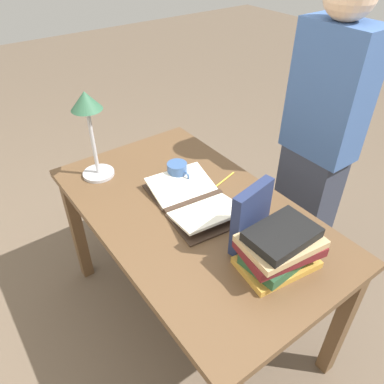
{
  "coord_description": "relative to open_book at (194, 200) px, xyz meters",
  "views": [
    {
      "loc": [
        -1.0,
        0.74,
        1.8
      ],
      "look_at": [
        0.02,
        -0.01,
        0.83
      ],
      "focal_mm": 35.0,
      "sensor_mm": 36.0,
      "label": 1
    }
  ],
  "objects": [
    {
      "name": "ground_plane",
      "position": [
        -0.04,
        0.03,
        -0.77
      ],
      "size": [
        12.0,
        12.0,
        0.0
      ],
      "primitive_type": "plane",
      "color": "brown"
    },
    {
      "name": "reading_desk",
      "position": [
        -0.04,
        0.03,
        -0.12
      ],
      "size": [
        1.35,
        0.79,
        0.75
      ],
      "color": "brown",
      "rests_on": "ground_plane"
    },
    {
      "name": "open_book",
      "position": [
        0.0,
        0.0,
        0.0
      ],
      "size": [
        0.49,
        0.35,
        0.06
      ],
      "rotation": [
        0.0,
        0.0,
        -0.11
      ],
      "color": "#38281E",
      "rests_on": "reading_desk"
    },
    {
      "name": "book_stack_tall",
      "position": [
        -0.47,
        -0.03,
        0.07
      ],
      "size": [
        0.23,
        0.31,
        0.17
      ],
      "color": "#BC8933",
      "rests_on": "reading_desk"
    },
    {
      "name": "book_standing_upright",
      "position": [
        -0.32,
        -0.03,
        0.12
      ],
      "size": [
        0.07,
        0.2,
        0.27
      ],
      "rotation": [
        0.0,
        0.0,
        0.18
      ],
      "color": "#1E284C",
      "rests_on": "reading_desk"
    },
    {
      "name": "reading_lamp",
      "position": [
        0.46,
        0.24,
        0.29
      ],
      "size": [
        0.15,
        0.15,
        0.43
      ],
      "color": "#ADADB2",
      "rests_on": "reading_desk"
    },
    {
      "name": "coffee_mug",
      "position": [
        0.19,
        -0.05,
        0.03
      ],
      "size": [
        0.12,
        0.1,
        0.09
      ],
      "rotation": [
        0.0,
        0.0,
        3.36
      ],
      "color": "#335184",
      "rests_on": "reading_desk"
    },
    {
      "name": "pencil",
      "position": [
        0.05,
        -0.21,
        -0.01
      ],
      "size": [
        0.05,
        0.17,
        0.01
      ],
      "rotation": [
        0.0,
        0.0,
        0.26
      ],
      "color": "gold",
      "rests_on": "reading_desk"
    },
    {
      "name": "person_reader",
      "position": [
        -0.07,
        -0.75,
        0.05
      ],
      "size": [
        0.36,
        0.23,
        1.64
      ],
      "rotation": [
        0.0,
        0.0,
        3.14
      ],
      "color": "#2D3342",
      "rests_on": "ground_plane"
    }
  ]
}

